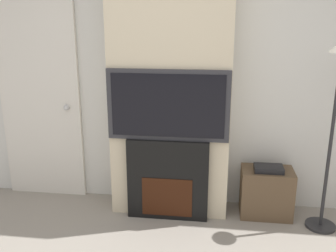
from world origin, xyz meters
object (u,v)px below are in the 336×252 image
at_px(television, 168,105).
at_px(floor_lamp, 335,110).
at_px(media_stand, 266,192).
at_px(fireplace, 168,179).

relative_size(television, floor_lamp, 0.65).
height_order(floor_lamp, media_stand, floor_lamp).
xyz_separation_m(television, media_stand, (0.91, 0.15, -0.84)).
height_order(fireplace, television, television).
bearing_deg(fireplace, floor_lamp, -0.42).
xyz_separation_m(fireplace, media_stand, (0.91, 0.15, -0.14)).
relative_size(fireplace, television, 0.71).
relative_size(television, media_stand, 2.11).
xyz_separation_m(fireplace, floor_lamp, (1.38, -0.01, 0.70)).
distance_m(fireplace, media_stand, 0.94).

